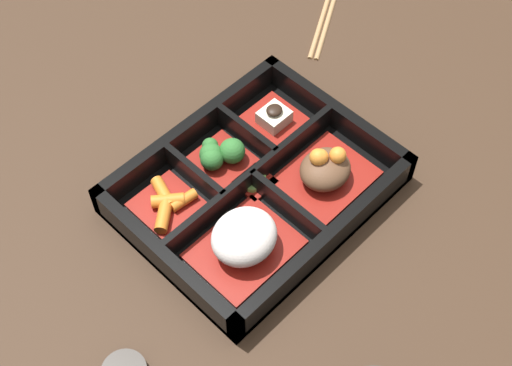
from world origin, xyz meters
TOP-DOWN VIEW (x-y plane):
  - ground_plane at (0.00, 0.00)m, footprint 3.00×3.00m
  - bento_base at (0.00, 0.00)m, footprint 0.30×0.24m
  - bento_rim at (0.00, -0.00)m, footprint 0.30×0.24m
  - bowl_stew at (-0.07, 0.05)m, footprint 0.12×0.09m
  - bowl_rice at (0.07, 0.05)m, footprint 0.12×0.09m
  - bowl_tofu at (-0.09, -0.06)m, footprint 0.07×0.08m
  - bowl_greens at (0.00, -0.06)m, footprint 0.07×0.08m
  - bowl_carrots at (0.09, -0.05)m, footprint 0.07×0.08m
  - bowl_pickles at (-0.01, -0.01)m, footprint 0.04×0.04m
  - chopsticks at (-0.32, -0.16)m, footprint 0.21×0.13m

SIDE VIEW (x-z plane):
  - ground_plane at x=0.00m, z-range 0.00..0.00m
  - chopsticks at x=-0.32m, z-range 0.00..0.01m
  - bento_base at x=0.00m, z-range 0.00..0.01m
  - bowl_pickles at x=-0.01m, z-range 0.01..0.02m
  - bowl_carrots at x=0.09m, z-range 0.01..0.03m
  - bowl_tofu at x=-0.09m, z-range 0.00..0.03m
  - bento_rim at x=0.00m, z-range 0.00..0.04m
  - bowl_greens at x=0.00m, z-range 0.01..0.04m
  - bowl_stew at x=-0.07m, z-range 0.00..0.06m
  - bowl_rice at x=0.07m, z-range 0.01..0.06m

